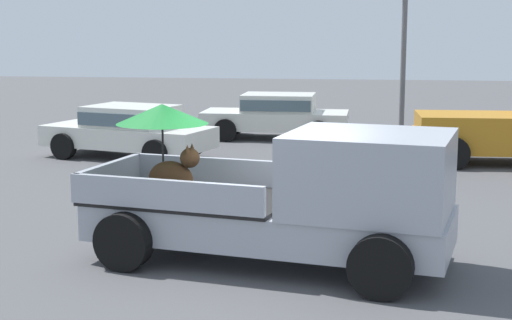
{
  "coord_description": "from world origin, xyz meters",
  "views": [
    {
      "loc": [
        1.3,
        -10.47,
        3.25
      ],
      "look_at": [
        -0.47,
        2.08,
        1.1
      ],
      "focal_mm": 54.53,
      "sensor_mm": 36.0,
      "label": 1
    }
  ],
  "objects": [
    {
      "name": "parked_sedan_near",
      "position": [
        -1.32,
        12.42,
        0.74
      ],
      "size": [
        4.31,
        2.01,
        1.33
      ],
      "rotation": [
        0.0,
        0.0,
        3.13
      ],
      "color": "black",
      "rests_on": "ground"
    },
    {
      "name": "parked_sedan_far",
      "position": [
        -4.6,
        8.39,
        0.74
      ],
      "size": [
        4.62,
        2.89,
        1.33
      ],
      "rotation": [
        0.0,
        0.0,
        2.86
      ],
      "color": "black",
      "rests_on": "ground"
    },
    {
      "name": "pickup_truck_main",
      "position": [
        0.4,
        -0.08,
        0.97
      ],
      "size": [
        5.31,
        3.02,
        2.2
      ],
      "rotation": [
        0.0,
        0.0,
        -0.19
      ],
      "color": "black",
      "rests_on": "ground"
    },
    {
      "name": "ground_plane",
      "position": [
        0.0,
        0.0,
        0.0
      ],
      "size": [
        80.0,
        80.0,
        0.0
      ],
      "primitive_type": "plane",
      "color": "#4C4C4F"
    },
    {
      "name": "motel_sign",
      "position": [
        2.4,
        13.49,
        3.67
      ],
      "size": [
        1.4,
        0.16,
        5.22
      ],
      "color": "#59595B",
      "rests_on": "ground"
    }
  ]
}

